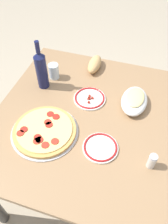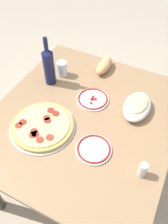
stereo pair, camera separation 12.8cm
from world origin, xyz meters
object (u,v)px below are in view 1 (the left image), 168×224
at_px(wine_bottle, 41,69).
at_px(water_glass, 54,71).
at_px(baked_pasta_dish, 134,100).
at_px(spice_shaker, 152,161).
at_px(dining_table, 84,129).
at_px(side_plate_near, 100,147).
at_px(bread_loaf, 95,64).
at_px(side_plate_far, 90,98).
at_px(pepperoni_pizza, 45,131).

distance_m(wine_bottle, water_glass, 0.13).
height_order(baked_pasta_dish, water_glass, water_glass).
bearing_deg(wine_bottle, spice_shaker, 62.94).
xyz_separation_m(baked_pasta_dish, spice_shaker, (0.37, 0.14, 0.00)).
height_order(dining_table, side_plate_near, side_plate_near).
distance_m(baked_pasta_dish, water_glass, 0.55).
height_order(dining_table, bread_loaf, bread_loaf).
xyz_separation_m(dining_table, bread_loaf, (-0.43, -0.06, 0.16)).
bearing_deg(side_plate_near, bread_loaf, -161.42).
height_order(wine_bottle, water_glass, wine_bottle).
distance_m(side_plate_near, bread_loaf, 0.65).
height_order(baked_pasta_dish, bread_loaf, baked_pasta_dish).
distance_m(water_glass, bread_loaf, 0.29).
bearing_deg(bread_loaf, wine_bottle, -44.20).
bearing_deg(spice_shaker, side_plate_far, -129.90).
xyz_separation_m(pepperoni_pizza, side_plate_near, (0.01, 0.31, -0.01)).
xyz_separation_m(baked_pasta_dish, side_plate_far, (0.03, -0.26, -0.03)).
height_order(water_glass, bread_loaf, water_glass).
relative_size(dining_table, bread_loaf, 5.83).
bearing_deg(side_plate_near, spice_shaker, 85.15).
bearing_deg(water_glass, baked_pasta_dish, 80.41).
distance_m(baked_pasta_dish, spice_shaker, 0.40).
height_order(side_plate_near, side_plate_far, side_plate_far).
bearing_deg(bread_loaf, pepperoni_pizza, -9.67).
xyz_separation_m(baked_pasta_dish, wine_bottle, (0.01, -0.58, 0.09)).
relative_size(baked_pasta_dish, water_glass, 2.37).
bearing_deg(bread_loaf, dining_table, 8.06).
relative_size(baked_pasta_dish, side_plate_near, 1.32).
xyz_separation_m(wine_bottle, water_glass, (-0.10, 0.03, -0.08)).
bearing_deg(spice_shaker, wine_bottle, -117.06).
xyz_separation_m(pepperoni_pizza, water_glass, (-0.44, -0.13, 0.04)).
distance_m(side_plate_near, side_plate_far, 0.35).
relative_size(water_glass, bread_loaf, 0.53).
height_order(water_glass, side_plate_near, water_glass).
bearing_deg(baked_pasta_dish, spice_shaker, 20.99).
bearing_deg(spice_shaker, bread_loaf, -144.17).
distance_m(dining_table, baked_pasta_dish, 0.35).
bearing_deg(side_plate_far, wine_bottle, -95.26).
bearing_deg(pepperoni_pizza, wine_bottle, -155.14).
xyz_separation_m(baked_pasta_dish, side_plate_near, (0.35, -0.11, -0.03)).
bearing_deg(baked_pasta_dish, dining_table, -56.63).
bearing_deg(dining_table, spice_shaker, 62.76).
distance_m(pepperoni_pizza, bread_loaf, 0.62).
relative_size(side_plate_far, spice_shaker, 2.23).
bearing_deg(side_plate_far, dining_table, 2.93).
distance_m(dining_table, wine_bottle, 0.44).
relative_size(wine_bottle, spice_shaker, 3.69).
bearing_deg(wine_bottle, baked_pasta_dish, 90.53).
relative_size(side_plate_near, spice_shaker, 2.10).
xyz_separation_m(pepperoni_pizza, side_plate_far, (-0.31, 0.16, -0.01)).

